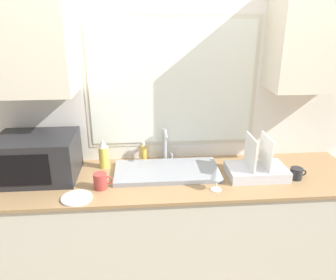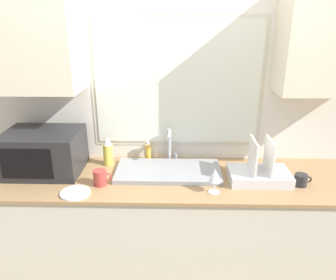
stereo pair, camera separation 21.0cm
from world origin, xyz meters
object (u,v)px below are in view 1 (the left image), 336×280
Objects in this scene: dish_rack at (257,169)px; wine_glass at (217,173)px; soap_bottle at (144,153)px; faucet at (166,143)px; microwave at (38,157)px; spray_bottle at (104,154)px; mug_near_sink at (101,181)px.

dish_rack is 2.45× the size of wine_glass.
dish_rack reaches higher than soap_bottle.
faucet is 0.64× the size of dish_rack.
microwave reaches higher than soap_bottle.
faucet is 0.19m from soap_bottle.
soap_bottle is 0.94× the size of wine_glass.
faucet is at bearing 11.29° from microwave.
wine_glass is (1.15, -0.27, -0.03)m from microwave.
dish_rack is at bearing 27.25° from wine_glass.
soap_bottle is at bearing 133.31° from wine_glass.
soap_bottle is 0.66m from wine_glass.
faucet is 0.45m from spray_bottle.
soap_bottle is at bearing 169.40° from faucet.
mug_near_sink is 0.73m from wine_glass.
spray_bottle is 1.40× the size of soap_bottle.
faucet is 1.66× the size of soap_bottle.
microwave is 1.19m from wine_glass.
wine_glass reaches higher than mug_near_sink.
wine_glass is at bearing -6.16° from mug_near_sink.
soap_bottle is 0.48m from mug_near_sink.
microwave is 0.44m from spray_bottle.
dish_rack is 3.28× the size of mug_near_sink.
wine_glass is at bearing -28.02° from spray_bottle.
dish_rack is 2.62× the size of soap_bottle.
dish_rack is at bearing -25.42° from faucet.
mug_near_sink is at bearing -140.07° from faucet.
dish_rack reaches higher than spray_bottle.
spray_bottle reaches higher than mug_near_sink.
soap_bottle is (0.29, 0.09, -0.03)m from spray_bottle.
spray_bottle is at bearing 15.73° from microwave.
soap_bottle reaches higher than mug_near_sink.
soap_bottle is at bearing 16.11° from microwave.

